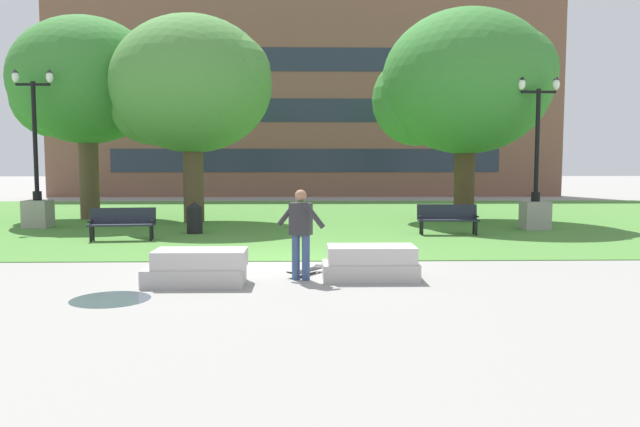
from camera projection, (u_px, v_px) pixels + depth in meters
ground_plane at (282, 262)px, 13.87m from camera, size 140.00×140.00×0.00m
grass_lawn at (292, 219)px, 23.83m from camera, size 40.00×20.00×0.02m
concrete_block_center at (197, 268)px, 11.34m from camera, size 1.84×0.90×0.64m
concrete_block_left at (371, 263)px, 11.85m from camera, size 1.80×0.90×0.64m
person_skateboarder at (301, 229)px, 11.72m from camera, size 0.93×0.73×1.71m
skateboard at (306, 271)px, 12.28m from camera, size 0.75×0.95×0.14m
puddle at (110, 299)px, 10.15m from camera, size 1.28×1.28×0.01m
park_bench_near_left at (448, 217)px, 18.69m from camera, size 1.82×0.59×0.90m
park_bench_near_right at (122, 222)px, 17.36m from camera, size 1.85×0.73×0.90m
lamp_post_right at (536, 198)px, 20.09m from camera, size 1.32×0.80×4.89m
lamp_post_left at (37, 196)px, 20.60m from camera, size 1.32×0.80×5.18m
tree_near_left at (464, 84)px, 22.54m from camera, size 6.41×6.10×7.64m
tree_far_right at (85, 83)px, 23.38m from camera, size 5.83×5.56×7.56m
tree_far_left at (190, 87)px, 22.01m from camera, size 5.94×5.66×7.30m
trash_bin at (195, 218)px, 18.96m from camera, size 0.49×0.49×0.96m
building_facade_distant at (306, 99)px, 37.77m from camera, size 31.26×1.03×11.83m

